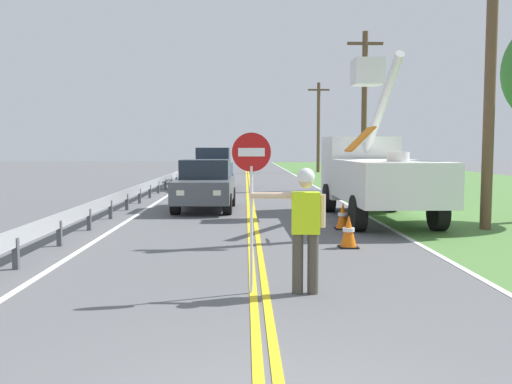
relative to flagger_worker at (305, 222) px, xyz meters
name	(u,v)px	position (x,y,z in m)	size (l,w,h in m)	color
centerline_yellow_left	(248,196)	(-0.74, 15.97, -1.04)	(0.11, 110.00, 0.01)	yellow
centerline_yellow_right	(252,196)	(-0.56, 15.97, -1.04)	(0.11, 110.00, 0.01)	yellow
edge_line_right	(333,196)	(2.95, 15.97, -1.04)	(0.12, 110.00, 0.01)	silver
edge_line_left	(166,197)	(-4.25, 15.97, -1.04)	(0.12, 110.00, 0.01)	silver
flagger_worker	(305,222)	(0.00, 0.00, 0.00)	(1.09, 0.26, 1.83)	#474238
stop_sign_paddle	(251,176)	(-0.77, 0.04, 0.66)	(0.56, 0.04, 2.33)	silver
utility_bucket_truck	(374,172)	(2.97, 8.57, 0.35)	(2.67, 6.85, 4.85)	white
oncoming_sedan_nearest	(205,185)	(-2.20, 10.90, -0.21)	(2.00, 4.15, 1.70)	#4C5156
oncoming_suv_second	(214,168)	(-2.45, 20.71, 0.01)	(1.93, 4.61, 2.10)	navy
utility_pole_near	(491,55)	(5.37, 6.25, 3.40)	(1.80, 0.28, 8.52)	brown
utility_pole_mid	(364,107)	(5.19, 20.38, 3.09)	(1.80, 0.28, 7.91)	brown
utility_pole_far	(318,126)	(5.37, 39.33, 2.90)	(1.80, 0.28, 7.54)	brown
traffic_cone_lead	(349,232)	(1.33, 3.68, -0.71)	(0.40, 0.40, 0.70)	orange
traffic_cone_mid	(343,216)	(1.68, 6.37, -0.71)	(0.40, 0.40, 0.70)	orange
guardrail_left_shoulder	(133,192)	(-4.85, 12.00, -0.53)	(0.10, 32.00, 0.71)	#9EA0A3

